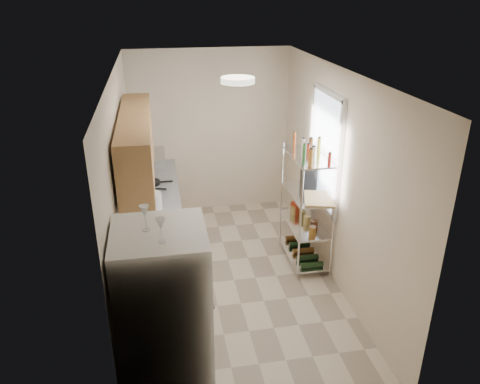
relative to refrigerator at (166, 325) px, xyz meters
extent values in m
cube|color=beige|center=(0.87, 1.79, -0.88)|extent=(2.50, 4.40, 0.01)
cube|color=white|center=(0.87, 1.79, 1.73)|extent=(2.50, 4.40, 0.01)
cube|color=beige|center=(0.87, 3.99, 0.43)|extent=(2.50, 0.01, 2.60)
cube|color=beige|center=(0.87, -0.42, 0.43)|extent=(2.50, 0.01, 2.60)
cube|color=beige|center=(-0.38, 1.79, 0.43)|extent=(0.01, 4.40, 2.60)
cube|color=beige|center=(2.12, 1.79, 0.43)|extent=(0.01, 4.40, 2.60)
cube|color=#AC7949|center=(-0.05, 2.23, -0.44)|extent=(0.60, 3.48, 0.86)
cube|color=gray|center=(-0.03, 2.23, 0.01)|extent=(0.63, 3.51, 0.04)
cube|color=#B7BABC|center=(-0.07, 1.09, 0.00)|extent=(0.52, 0.44, 0.04)
cube|color=#B7BABC|center=(0.23, 3.59, -0.41)|extent=(0.01, 0.55, 0.72)
cube|color=#AC7949|center=(-0.18, 1.89, 0.94)|extent=(0.33, 2.20, 0.72)
cube|color=#B7BABC|center=(-0.13, 2.69, 0.52)|extent=(0.50, 0.60, 0.12)
cube|color=white|center=(2.10, 2.14, 0.68)|extent=(0.06, 1.00, 1.46)
cube|color=silver|center=(1.88, 2.09, -0.77)|extent=(0.45, 0.90, 0.02)
cube|color=silver|center=(1.88, 2.09, -0.32)|extent=(0.45, 0.90, 0.02)
cube|color=silver|center=(1.88, 2.09, 0.13)|extent=(0.45, 0.90, 0.02)
cube|color=silver|center=(1.88, 2.09, 0.63)|extent=(0.45, 0.90, 0.02)
cylinder|color=silver|center=(1.66, 1.65, -0.10)|extent=(0.02, 0.02, 1.55)
cylinder|color=silver|center=(1.66, 2.53, -0.10)|extent=(0.02, 0.02, 1.55)
cylinder|color=silver|center=(2.09, 1.65, -0.10)|extent=(0.02, 0.02, 1.55)
cylinder|color=silver|center=(2.09, 2.53, -0.10)|extent=(0.02, 0.02, 1.55)
cylinder|color=white|center=(0.87, 1.49, 1.70)|extent=(0.34, 0.34, 0.05)
cube|color=white|center=(0.00, 0.00, 0.00)|extent=(0.72, 0.72, 1.75)
cylinder|color=white|center=(-0.09, 2.18, 0.13)|extent=(0.26, 0.26, 0.21)
cylinder|color=black|center=(-0.15, 2.79, 0.05)|extent=(0.28, 0.28, 0.04)
cylinder|color=black|center=(-0.09, 2.98, 0.05)|extent=(0.25, 0.25, 0.05)
cube|color=tan|center=(1.95, 1.83, 0.15)|extent=(0.47, 0.55, 0.03)
cube|color=black|center=(2.00, 2.42, 0.29)|extent=(0.20, 0.28, 0.30)
cube|color=maroon|center=(1.85, 2.42, -0.24)|extent=(0.12, 0.15, 0.15)
camera|label=1|loc=(0.05, -3.13, 2.55)|focal=35.00mm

